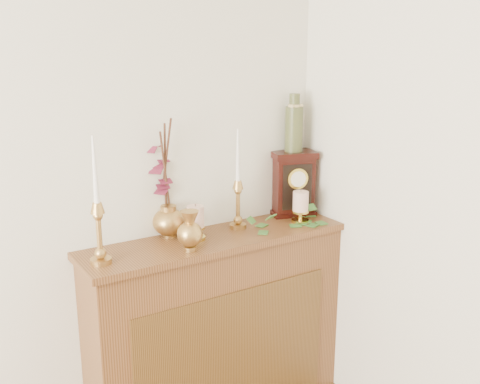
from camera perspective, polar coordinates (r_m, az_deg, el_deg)
console_shelf at (r=2.70m, az=-2.22°, el=-14.41°), size 1.24×0.34×0.93m
candlestick_left at (r=2.21m, az=-14.19°, el=-3.08°), size 0.08×0.08×0.50m
candlestick_center at (r=2.56m, az=-0.21°, el=-0.46°), size 0.08×0.08×0.46m
bud_vase at (r=2.31m, az=-5.12°, el=-4.00°), size 0.11×0.11×0.17m
ginger_jar at (r=2.47m, az=-8.00°, el=0.93°), size 0.22×0.23×0.53m
pillar_candle_left at (r=2.44m, az=-4.53°, el=-2.95°), size 0.08×0.08×0.16m
pillar_candle_right at (r=2.67m, az=6.17°, el=-1.35°), size 0.08×0.08×0.16m
ivy_garland at (r=2.60m, az=3.95°, el=-3.35°), size 0.49×0.18×0.09m
mantel_clock at (r=2.78m, az=5.38°, el=0.86°), size 0.25×0.20×0.32m
ceramic_vase at (r=2.73m, az=5.51°, el=6.72°), size 0.09×0.09×0.28m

